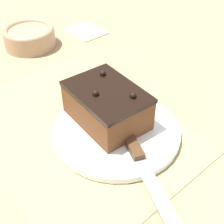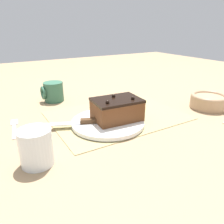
{
  "view_description": "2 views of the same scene",
  "coord_description": "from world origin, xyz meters",
  "px_view_note": "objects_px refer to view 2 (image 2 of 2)",
  "views": [
    {
      "loc": [
        0.38,
        -0.24,
        0.41
      ],
      "look_at": [
        0.04,
        0.06,
        0.03
      ],
      "focal_mm": 50.0,
      "sensor_mm": 36.0,
      "label": 1
    },
    {
      "loc": [
        0.39,
        0.62,
        0.31
      ],
      "look_at": [
        0.07,
        0.08,
        0.06
      ],
      "focal_mm": 35.0,
      "sensor_mm": 36.0,
      "label": 2
    }
  ],
  "objects_px": {
    "serving_knife": "(80,122)",
    "coffee_mug": "(53,92)",
    "drinking_glass": "(36,147)",
    "small_bowl": "(209,101)",
    "dessert_fork": "(14,126)",
    "chocolate_cake": "(117,109)",
    "cake_plate": "(108,122)"
  },
  "relations": [
    {
      "from": "drinking_glass",
      "to": "dessert_fork",
      "type": "height_order",
      "value": "drinking_glass"
    },
    {
      "from": "cake_plate",
      "to": "drinking_glass",
      "type": "relative_size",
      "value": 2.68
    },
    {
      "from": "small_bowl",
      "to": "drinking_glass",
      "type": "bearing_deg",
      "value": 3.65
    },
    {
      "from": "chocolate_cake",
      "to": "small_bowl",
      "type": "bearing_deg",
      "value": 171.74
    },
    {
      "from": "chocolate_cake",
      "to": "cake_plate",
      "type": "bearing_deg",
      "value": -5.66
    },
    {
      "from": "cake_plate",
      "to": "serving_knife",
      "type": "bearing_deg",
      "value": -16.79
    },
    {
      "from": "chocolate_cake",
      "to": "drinking_glass",
      "type": "xyz_separation_m",
      "value": [
        0.28,
        0.1,
        -0.01
      ]
    },
    {
      "from": "drinking_glass",
      "to": "cake_plate",
      "type": "bearing_deg",
      "value": -157.52
    },
    {
      "from": "dessert_fork",
      "to": "chocolate_cake",
      "type": "bearing_deg",
      "value": -17.15
    },
    {
      "from": "chocolate_cake",
      "to": "drinking_glass",
      "type": "height_order",
      "value": "chocolate_cake"
    },
    {
      "from": "coffee_mug",
      "to": "dessert_fork",
      "type": "height_order",
      "value": "coffee_mug"
    },
    {
      "from": "drinking_glass",
      "to": "small_bowl",
      "type": "distance_m",
      "value": 0.68
    },
    {
      "from": "drinking_glass",
      "to": "dessert_fork",
      "type": "bearing_deg",
      "value": -85.38
    },
    {
      "from": "coffee_mug",
      "to": "drinking_glass",
      "type": "bearing_deg",
      "value": 68.86
    },
    {
      "from": "serving_knife",
      "to": "dessert_fork",
      "type": "distance_m",
      "value": 0.21
    },
    {
      "from": "serving_knife",
      "to": "coffee_mug",
      "type": "xyz_separation_m",
      "value": [
        -0.01,
        -0.31,
        0.02
      ]
    },
    {
      "from": "chocolate_cake",
      "to": "coffee_mug",
      "type": "height_order",
      "value": "chocolate_cake"
    },
    {
      "from": "chocolate_cake",
      "to": "small_bowl",
      "type": "relative_size",
      "value": 1.15
    },
    {
      "from": "cake_plate",
      "to": "chocolate_cake",
      "type": "height_order",
      "value": "chocolate_cake"
    },
    {
      "from": "cake_plate",
      "to": "coffee_mug",
      "type": "distance_m",
      "value": 0.35
    },
    {
      "from": "cake_plate",
      "to": "dessert_fork",
      "type": "relative_size",
      "value": 1.58
    },
    {
      "from": "cake_plate",
      "to": "dessert_fork",
      "type": "height_order",
      "value": "cake_plate"
    },
    {
      "from": "small_bowl",
      "to": "coffee_mug",
      "type": "relative_size",
      "value": 1.52
    },
    {
      "from": "drinking_glass",
      "to": "coffee_mug",
      "type": "xyz_separation_m",
      "value": [
        -0.17,
        -0.44,
        -0.0
      ]
    },
    {
      "from": "serving_knife",
      "to": "coffee_mug",
      "type": "height_order",
      "value": "coffee_mug"
    },
    {
      "from": "cake_plate",
      "to": "drinking_glass",
      "type": "xyz_separation_m",
      "value": [
        0.25,
        0.1,
        0.03
      ]
    },
    {
      "from": "cake_plate",
      "to": "drinking_glass",
      "type": "height_order",
      "value": "drinking_glass"
    },
    {
      "from": "small_bowl",
      "to": "dessert_fork",
      "type": "relative_size",
      "value": 0.92
    },
    {
      "from": "cake_plate",
      "to": "chocolate_cake",
      "type": "xyz_separation_m",
      "value": [
        -0.03,
        0.0,
        0.04
      ]
    },
    {
      "from": "chocolate_cake",
      "to": "serving_knife",
      "type": "height_order",
      "value": "chocolate_cake"
    },
    {
      "from": "chocolate_cake",
      "to": "coffee_mug",
      "type": "relative_size",
      "value": 1.75
    },
    {
      "from": "coffee_mug",
      "to": "cake_plate",
      "type": "bearing_deg",
      "value": 103.49
    }
  ]
}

